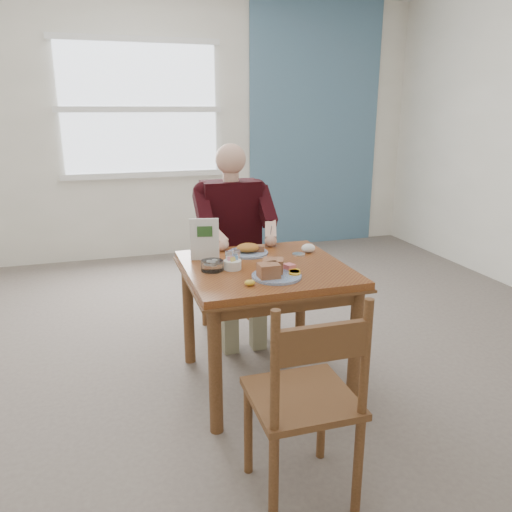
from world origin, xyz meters
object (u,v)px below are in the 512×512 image
object	(u,v)px
far_plate	(249,250)
diner	(233,228)
chair_far	(231,269)
chair_near	(306,401)
near_plate	(274,271)
table	(265,284)

from	to	relation	value
far_plate	diner	bearing A→B (deg)	87.17
chair_far	chair_near	world-z (taller)	same
diner	near_plate	size ratio (longest dim) A/B	4.61
chair_near	diner	size ratio (longest dim) A/B	0.69
chair_far	chair_near	bearing A→B (deg)	-94.59
chair_far	near_plate	xyz separation A→B (m)	(-0.02, -1.01, 0.30)
chair_near	diner	xyz separation A→B (m)	(0.14, 1.66, 0.33)
table	near_plate	bearing A→B (deg)	-94.76
diner	near_plate	distance (m)	0.92
chair_near	far_plate	distance (m)	1.25
table	near_plate	xyz separation A→B (m)	(-0.02, -0.21, 0.14)
far_plate	chair_near	bearing A→B (deg)	-95.58
table	chair_far	size ratio (longest dim) A/B	0.97
table	far_plate	distance (m)	0.29
chair_far	near_plate	distance (m)	1.05
near_plate	far_plate	size ratio (longest dim) A/B	0.95
chair_near	far_plate	xyz separation A→B (m)	(0.12, 1.21, 0.30)
chair_far	chair_near	xyz separation A→B (m)	(-0.14, -1.75, 0.00)
near_plate	chair_near	bearing A→B (deg)	-99.37
chair_near	near_plate	bearing A→B (deg)	80.63
table	near_plate	world-z (taller)	near_plate
diner	far_plate	size ratio (longest dim) A/B	4.39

